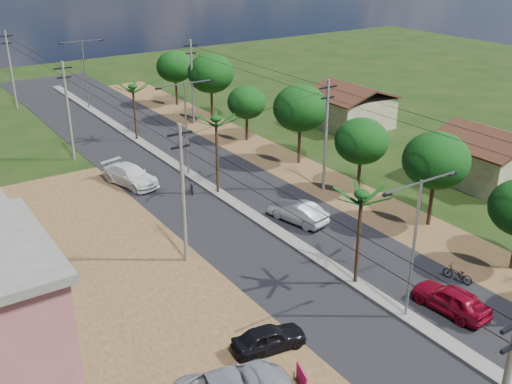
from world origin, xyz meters
TOP-DOWN VIEW (x-y plane):
  - ground at (0.00, 0.00)m, footprint 160.00×160.00m
  - road at (0.00, 15.00)m, footprint 12.00×110.00m
  - median at (0.00, 18.00)m, footprint 1.00×90.00m
  - dirt_lot_west at (-15.00, 8.00)m, footprint 18.00×46.00m
  - dirt_shoulder_east at (8.50, 15.00)m, footprint 5.00×90.00m
  - house_east_near at (20.00, 10.00)m, footprint 7.60×7.50m
  - house_east_far at (21.00, 28.00)m, footprint 7.60×7.50m
  - tree_east_c at (9.70, 7.00)m, footprint 4.60×4.60m
  - tree_east_d at (9.40, 14.00)m, footprint 4.20×4.20m
  - tree_east_e at (9.60, 22.00)m, footprint 4.80×4.80m
  - tree_east_f at (9.20, 30.00)m, footprint 3.80×3.80m
  - tree_east_g at (9.80, 38.00)m, footprint 5.00×5.00m
  - tree_east_h at (9.50, 46.00)m, footprint 4.40×4.40m
  - palm_median_near at (0.00, 4.00)m, footprint 2.00×2.00m
  - palm_median_mid at (0.00, 20.00)m, footprint 2.00×2.00m
  - palm_median_far at (0.00, 36.00)m, footprint 2.00×2.00m
  - streetlight_near at (0.00, 0.00)m, footprint 5.10×0.18m
  - streetlight_mid at (0.00, 25.00)m, footprint 5.10×0.18m
  - streetlight_far at (0.00, 50.00)m, footprint 5.10×0.18m
  - utility_pole_w_b at (-7.00, 12.00)m, footprint 1.60×0.24m
  - utility_pole_w_c at (-7.00, 34.00)m, footprint 1.60×0.24m
  - utility_pole_w_d at (-7.00, 55.00)m, footprint 1.60×0.24m
  - utility_pole_e_b at (7.50, 16.00)m, footprint 1.60×0.24m
  - utility_pole_e_c at (7.50, 38.00)m, footprint 1.60×0.24m
  - car_red_near at (2.43, -0.94)m, footprint 2.12×4.54m
  - car_silver_mid at (2.20, 12.48)m, footprint 2.56×4.83m
  - car_white_far at (-5.00, 25.60)m, footprint 3.58×5.89m
  - car_parked_dark at (-7.67, 1.88)m, footprint 3.95×2.01m
  - moto_rider_east at (5.20, 0.84)m, footprint 1.04×1.95m
  - moto_rider_west_a at (-1.60, 21.33)m, footprint 1.20×1.72m
  - moto_rider_west_b at (-4.19, 26.12)m, footprint 0.97×1.51m
  - roadside_sign at (-8.00, -1.19)m, footprint 0.43×1.18m

SIDE VIEW (x-z plane):
  - ground at x=0.00m, z-range 0.00..0.00m
  - dirt_shoulder_east at x=8.50m, z-range 0.00..0.03m
  - dirt_lot_west at x=-15.00m, z-range 0.00..0.04m
  - road at x=0.00m, z-range 0.00..0.04m
  - median at x=0.00m, z-range 0.00..0.18m
  - moto_rider_west_a at x=-1.60m, z-range 0.00..0.86m
  - moto_rider_west_b at x=-4.19m, z-range 0.00..0.88m
  - moto_rider_east at x=5.20m, z-range 0.00..0.98m
  - roadside_sign at x=-8.00m, z-range 0.00..1.00m
  - car_parked_dark at x=-7.67m, z-range 0.00..1.29m
  - car_red_near at x=2.43m, z-range 0.00..1.50m
  - car_silver_mid at x=2.20m, z-range 0.00..1.51m
  - car_white_far at x=-5.00m, z-range 0.00..1.59m
  - house_east_near at x=20.00m, z-range 0.09..4.69m
  - house_east_far at x=21.00m, z-range 0.09..4.69m
  - tree_east_f at x=9.20m, z-range 1.13..6.64m
  - tree_east_d at x=9.40m, z-range 1.27..7.41m
  - tree_east_h at x=9.50m, z-range 1.38..7.90m
  - utility_pole_w_b at x=-7.00m, z-range 0.26..9.26m
  - utility_pole_w_c at x=-7.00m, z-range 0.26..9.26m
  - utility_pole_w_d at x=-7.00m, z-range 0.26..9.26m
  - utility_pole_e_b at x=7.50m, z-range 0.26..9.26m
  - utility_pole_e_c at x=7.50m, z-range 0.26..9.26m
  - streetlight_near at x=0.00m, z-range 0.79..8.79m
  - streetlight_mid at x=0.00m, z-range 0.79..8.79m
  - streetlight_far at x=0.00m, z-range 0.79..8.79m
  - tree_east_c at x=9.70m, z-range 1.45..8.28m
  - tree_east_e at x=9.60m, z-range 1.52..8.66m
  - tree_east_g at x=9.80m, z-range 1.55..8.93m
  - palm_median_far at x=0.00m, z-range 2.34..8.19m
  - palm_median_near at x=0.00m, z-range 2.46..8.61m
  - palm_median_mid at x=0.00m, z-range 2.62..9.17m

